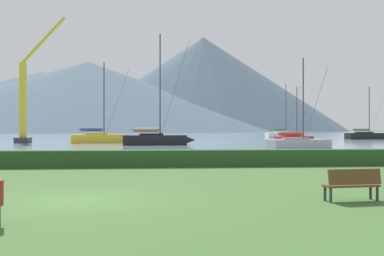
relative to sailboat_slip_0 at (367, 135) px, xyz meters
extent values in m
plane|color=#3D602D|center=(-43.24, -68.00, -0.74)|extent=(1000.00, 1000.00, 0.00)
cube|color=gray|center=(-43.24, 69.00, -0.74)|extent=(320.00, 246.00, 0.00)
cube|color=#284C23|center=(-43.24, -57.00, -0.28)|extent=(80.00, 1.20, 0.92)
cube|color=black|center=(-0.12, -0.01, -0.13)|extent=(7.87, 3.08, 1.22)
cube|color=black|center=(-0.56, -0.03, 0.32)|extent=(2.97, 2.02, 0.77)
cylinder|color=#333338|center=(0.54, 0.03, 4.72)|extent=(0.15, 0.15, 9.59)
cylinder|color=#333338|center=(-1.20, -0.07, 1.15)|extent=(3.48, 0.33, 0.13)
cylinder|color=gray|center=(-1.20, -0.07, 1.15)|extent=(2.98, 0.65, 0.49)
cylinder|color=#333338|center=(2.36, 0.13, 4.48)|extent=(3.67, 0.24, 9.12)
cube|color=gold|center=(-49.11, -17.50, -0.11)|extent=(8.41, 4.47, 1.26)
cone|color=gold|center=(-44.66, -16.47, -0.11)|extent=(1.58, 1.35, 1.07)
cube|color=gold|center=(-49.55, -17.61, 0.35)|extent=(3.33, 2.54, 0.80)
cylinder|color=#333338|center=(-48.44, -17.35, 5.47)|extent=(0.16, 0.16, 11.04)
cylinder|color=#333338|center=(-50.19, -17.75, 1.21)|extent=(3.54, 0.94, 0.14)
cylinder|color=#2847A3|center=(-50.19, -17.75, 1.21)|extent=(3.09, 1.18, 0.50)
cylinder|color=#333338|center=(-46.60, -16.92, 5.20)|extent=(3.71, 0.89, 10.50)
cube|color=white|center=(-12.16, 14.89, -0.12)|extent=(7.90, 3.12, 1.22)
cone|color=white|center=(-7.73, 15.16, -0.12)|extent=(1.39, 1.11, 1.04)
cube|color=silver|center=(-12.60, 14.86, 0.32)|extent=(2.99, 2.03, 0.78)
cylinder|color=#333338|center=(-11.49, 14.93, 5.69)|extent=(0.16, 0.16, 11.51)
cylinder|color=#333338|center=(-13.23, 14.83, 1.15)|extent=(3.49, 0.34, 0.13)
cylinder|color=#2D7542|center=(-13.23, 14.83, 1.15)|extent=(2.99, 0.67, 0.49)
cylinder|color=#333338|center=(-9.67, 15.04, 5.40)|extent=(3.68, 0.26, 10.95)
cube|color=red|center=(-19.73, -15.95, -0.29)|extent=(5.95, 2.90, 0.90)
cone|color=red|center=(-16.52, -15.40, -0.29)|extent=(1.09, 0.92, 0.76)
cube|color=#A52020|center=(-20.05, -16.01, 0.04)|extent=(2.32, 1.71, 0.57)
cylinder|color=#333338|center=(-19.24, -15.87, 3.76)|extent=(0.11, 0.11, 8.02)
cylinder|color=#333338|center=(-20.51, -16.09, 0.65)|extent=(2.54, 0.54, 0.10)
cylinder|color=gray|center=(-20.51, -16.09, 0.65)|extent=(2.21, 0.73, 0.36)
cylinder|color=#333338|center=(-17.92, -15.64, 3.56)|extent=(2.67, 0.49, 7.63)
cube|color=black|center=(-41.09, -25.75, -0.11)|extent=(8.05, 3.01, 1.25)
cone|color=black|center=(-36.54, -25.58, -0.11)|extent=(1.40, 1.11, 1.06)
cube|color=black|center=(-41.54, -25.76, 0.35)|extent=(3.02, 2.01, 0.80)
cylinder|color=#333338|center=(-40.40, -25.72, 6.69)|extent=(0.16, 0.16, 13.48)
cylinder|color=#333338|center=(-42.19, -25.79, 1.20)|extent=(3.58, 0.26, 0.14)
cylinder|color=tan|center=(-42.19, -25.79, 1.20)|extent=(3.06, 0.61, 0.50)
cylinder|color=#333338|center=(-38.53, -25.66, 6.35)|extent=(3.78, 0.17, 12.82)
cube|color=#9E9EA3|center=(-26.52, -38.19, -0.23)|extent=(6.67, 3.47, 1.00)
cone|color=#9E9EA3|center=(-22.98, -37.42, -0.23)|extent=(1.24, 1.06, 0.85)
cube|color=gray|center=(-26.88, -38.26, 0.13)|extent=(2.63, 1.99, 0.64)
cylinder|color=#333338|center=(-25.99, -38.07, 4.18)|extent=(0.13, 0.13, 8.74)
cylinder|color=#333338|center=(-27.39, -38.37, 0.81)|extent=(2.82, 0.71, 0.11)
cylinder|color=red|center=(-27.39, -38.37, 0.81)|extent=(2.46, 0.90, 0.40)
cylinder|color=#333338|center=(-24.53, -37.76, 3.96)|extent=(2.96, 0.66, 8.31)
cube|color=brown|center=(-35.31, -68.83, -0.29)|extent=(1.68, 0.63, 0.06)
cube|color=brown|center=(-35.29, -69.01, -0.01)|extent=(1.64, 0.31, 0.45)
cylinder|color=#333338|center=(-34.59, -68.58, -0.51)|extent=(0.08, 0.08, 0.45)
cylinder|color=#333338|center=(-36.06, -68.75, -0.51)|extent=(0.08, 0.08, 0.45)
cylinder|color=#333338|center=(-34.56, -68.91, -0.51)|extent=(0.08, 0.08, 0.45)
cylinder|color=#333338|center=(-36.03, -69.08, -0.51)|extent=(0.08, 0.08, 0.45)
cylinder|color=maroon|center=(-44.41, -71.13, 0.02)|extent=(0.09, 0.09, 0.49)
cube|color=#333338|center=(-60.06, -16.74, -0.34)|extent=(2.00, 2.00, 0.80)
cube|color=gold|center=(-60.06, -16.74, 5.49)|extent=(0.80, 0.80, 10.85)
cube|color=gold|center=(-57.11, -16.74, 14.22)|extent=(6.17, 0.36, 6.86)
cone|color=#425666|center=(-89.06, 232.37, 24.08)|extent=(279.32, 279.32, 49.62)
cone|color=#425666|center=(-3.70, 254.33, 35.85)|extent=(215.59, 215.59, 73.18)
cone|color=#425666|center=(-138.56, 303.14, 24.73)|extent=(340.72, 340.72, 50.94)
camera|label=1|loc=(-41.01, -81.04, 1.39)|focal=40.55mm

